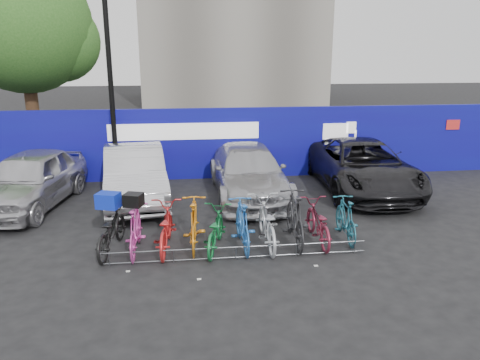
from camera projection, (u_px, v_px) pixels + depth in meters
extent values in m
plane|color=black|center=(233.00, 248.00, 10.45)|extent=(100.00, 100.00, 0.00)
cube|color=#0F097F|center=(214.00, 143.00, 15.86)|extent=(22.00, 0.15, 2.40)
cube|color=white|center=(184.00, 131.00, 15.53)|extent=(5.00, 0.02, 0.55)
cube|color=white|center=(336.00, 131.00, 16.15)|extent=(1.20, 0.02, 0.90)
cube|color=red|center=(453.00, 125.00, 16.60)|extent=(0.50, 0.02, 0.35)
cylinder|color=#382314|center=(33.00, 109.00, 18.67)|extent=(0.50, 0.50, 4.00)
sphere|color=#24571B|center=(22.00, 24.00, 17.81)|extent=(5.20, 5.20, 5.20)
sphere|color=#24571B|center=(59.00, 41.00, 18.39)|extent=(3.20, 3.20, 3.20)
cylinder|color=black|center=(111.00, 92.00, 14.43)|extent=(0.16, 0.16, 6.00)
cylinder|color=#595B60|center=(236.00, 247.00, 9.80)|extent=(5.60, 0.03, 0.03)
cylinder|color=#595B60|center=(236.00, 257.00, 9.86)|extent=(5.60, 0.03, 0.03)
cylinder|color=#595B60|center=(109.00, 260.00, 9.54)|extent=(0.03, 0.03, 0.28)
cylinder|color=#595B60|center=(173.00, 256.00, 9.68)|extent=(0.03, 0.03, 0.28)
cylinder|color=#595B60|center=(236.00, 253.00, 9.83)|extent=(0.03, 0.03, 0.28)
cylinder|color=#595B60|center=(296.00, 250.00, 9.98)|extent=(0.03, 0.03, 0.28)
cylinder|color=#595B60|center=(355.00, 247.00, 10.13)|extent=(0.03, 0.03, 0.28)
imported|color=#B5B4B8|center=(30.00, 179.00, 12.99)|extent=(2.62, 4.89, 1.58)
imported|color=silver|center=(135.00, 174.00, 13.57)|extent=(2.25, 4.93, 1.57)
imported|color=#ACACB2|center=(248.00, 172.00, 13.99)|extent=(2.15, 5.12, 1.48)
imported|color=black|center=(362.00, 166.00, 14.56)|extent=(2.82, 5.69, 1.55)
imported|color=black|center=(111.00, 230.00, 10.13)|extent=(0.94, 2.00, 1.01)
imported|color=#D63FA3|center=(135.00, 229.00, 10.09)|extent=(0.54, 1.79, 1.07)
imported|color=red|center=(165.00, 228.00, 10.24)|extent=(0.79, 1.96, 1.01)
imported|color=orange|center=(194.00, 223.00, 10.35)|extent=(0.62, 1.89, 1.12)
imported|color=#157536|center=(215.00, 230.00, 10.25)|extent=(1.00, 1.85, 0.92)
imported|color=blue|center=(242.00, 224.00, 10.34)|extent=(0.57, 1.85, 1.10)
imported|color=#AFB3B7|center=(266.00, 223.00, 10.47)|extent=(0.72, 2.04, 1.07)
imported|color=#29292C|center=(295.00, 218.00, 10.59)|extent=(0.66, 2.02, 1.20)
imported|color=maroon|center=(318.00, 222.00, 10.64)|extent=(0.64, 1.82, 0.96)
imported|color=#1E6174|center=(346.00, 219.00, 10.80)|extent=(0.58, 1.70, 1.01)
cube|color=#0E26B8|center=(108.00, 200.00, 9.95)|extent=(0.55, 0.48, 0.33)
cube|color=black|center=(133.00, 200.00, 9.91)|extent=(0.45, 0.43, 0.27)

